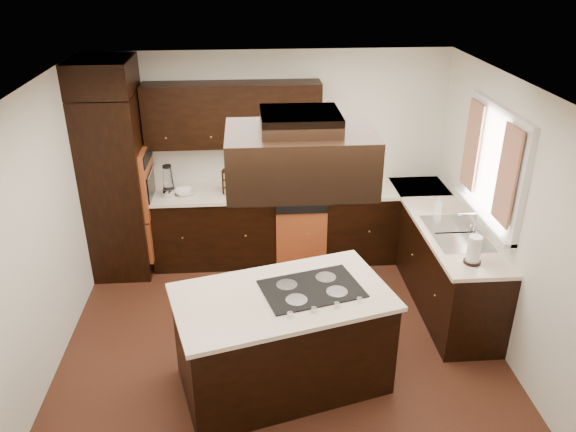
% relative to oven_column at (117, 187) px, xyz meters
% --- Properties ---
extents(floor, '(4.20, 4.20, 0.02)m').
position_rel_oven_column_xyz_m(floor, '(1.78, -1.71, -1.07)').
color(floor, brown).
rests_on(floor, ground).
extents(ceiling, '(4.20, 4.20, 0.02)m').
position_rel_oven_column_xyz_m(ceiling, '(1.78, -1.71, 1.45)').
color(ceiling, white).
rests_on(ceiling, ground).
extents(wall_back, '(4.20, 0.02, 2.50)m').
position_rel_oven_column_xyz_m(wall_back, '(1.78, 0.40, 0.19)').
color(wall_back, white).
rests_on(wall_back, ground).
extents(wall_front, '(4.20, 0.02, 2.50)m').
position_rel_oven_column_xyz_m(wall_front, '(1.78, -3.81, 0.19)').
color(wall_front, white).
rests_on(wall_front, ground).
extents(wall_left, '(0.02, 4.20, 2.50)m').
position_rel_oven_column_xyz_m(wall_left, '(-0.33, -1.71, 0.19)').
color(wall_left, white).
rests_on(wall_left, ground).
extents(wall_right, '(0.02, 4.20, 2.50)m').
position_rel_oven_column_xyz_m(wall_right, '(3.88, -1.71, 0.19)').
color(wall_right, white).
rests_on(wall_right, ground).
extents(oven_column, '(0.65, 0.75, 2.12)m').
position_rel_oven_column_xyz_m(oven_column, '(0.00, 0.00, 0.00)').
color(oven_column, black).
rests_on(oven_column, floor).
extents(wall_oven_face, '(0.05, 0.62, 0.78)m').
position_rel_oven_column_xyz_m(wall_oven_face, '(0.35, 0.00, 0.06)').
color(wall_oven_face, '#B55327').
rests_on(wall_oven_face, oven_column).
extents(base_cabinets_back, '(2.93, 0.60, 0.88)m').
position_rel_oven_column_xyz_m(base_cabinets_back, '(1.81, 0.09, -0.62)').
color(base_cabinets_back, black).
rests_on(base_cabinets_back, floor).
extents(base_cabinets_right, '(0.60, 2.40, 0.88)m').
position_rel_oven_column_xyz_m(base_cabinets_right, '(3.58, -0.80, -0.62)').
color(base_cabinets_right, black).
rests_on(base_cabinets_right, floor).
extents(countertop_back, '(2.93, 0.63, 0.04)m').
position_rel_oven_column_xyz_m(countertop_back, '(1.81, 0.08, -0.16)').
color(countertop_back, '#FFEACF').
rests_on(countertop_back, base_cabinets_back).
extents(countertop_right, '(0.63, 2.40, 0.04)m').
position_rel_oven_column_xyz_m(countertop_right, '(3.56, -0.80, -0.16)').
color(countertop_right, '#FFEACF').
rests_on(countertop_right, base_cabinets_right).
extents(upper_cabinets, '(2.00, 0.34, 0.72)m').
position_rel_oven_column_xyz_m(upper_cabinets, '(1.34, 0.23, 0.75)').
color(upper_cabinets, black).
rests_on(upper_cabinets, wall_back).
extents(dishwasher_front, '(0.60, 0.05, 0.72)m').
position_rel_oven_column_xyz_m(dishwasher_front, '(2.10, -0.20, -0.66)').
color(dishwasher_front, '#B55327').
rests_on(dishwasher_front, floor).
extents(window_frame, '(0.06, 1.32, 1.12)m').
position_rel_oven_column_xyz_m(window_frame, '(3.85, -1.16, 0.59)').
color(window_frame, white).
rests_on(window_frame, wall_right).
extents(window_pane, '(0.00, 1.20, 1.00)m').
position_rel_oven_column_xyz_m(window_pane, '(3.87, -1.16, 0.59)').
color(window_pane, white).
rests_on(window_pane, wall_right).
extents(curtain_left, '(0.02, 0.34, 0.90)m').
position_rel_oven_column_xyz_m(curtain_left, '(3.79, -1.57, 0.64)').
color(curtain_left, beige).
rests_on(curtain_left, wall_right).
extents(curtain_right, '(0.02, 0.34, 0.90)m').
position_rel_oven_column_xyz_m(curtain_right, '(3.79, -0.74, 0.64)').
color(curtain_right, beige).
rests_on(curtain_right, wall_right).
extents(sink_rim, '(0.52, 0.84, 0.01)m').
position_rel_oven_column_xyz_m(sink_rim, '(3.58, -1.16, -0.14)').
color(sink_rim, silver).
rests_on(sink_rim, countertop_right).
extents(island, '(1.91, 1.36, 0.88)m').
position_rel_oven_column_xyz_m(island, '(1.75, -2.14, -0.62)').
color(island, black).
rests_on(island, floor).
extents(island_top, '(1.99, 1.44, 0.04)m').
position_rel_oven_column_xyz_m(island_top, '(1.75, -2.14, -0.16)').
color(island_top, '#FFEACF').
rests_on(island_top, island).
extents(cooktop, '(0.93, 0.74, 0.01)m').
position_rel_oven_column_xyz_m(cooktop, '(2.00, -2.07, -0.13)').
color(cooktop, black).
rests_on(cooktop, island_top).
extents(range_hood, '(1.05, 0.72, 0.42)m').
position_rel_oven_column_xyz_m(range_hood, '(1.88, -2.25, 1.10)').
color(range_hood, black).
rests_on(range_hood, ceiling).
extents(hood_duct, '(0.55, 0.50, 0.13)m').
position_rel_oven_column_xyz_m(hood_duct, '(1.88, -2.25, 1.38)').
color(hood_duct, black).
rests_on(hood_duct, ceiling).
extents(blender_base, '(0.15, 0.15, 0.10)m').
position_rel_oven_column_xyz_m(blender_base, '(0.58, -0.00, -0.09)').
color(blender_base, silver).
rests_on(blender_base, countertop_back).
extents(blender_pitcher, '(0.13, 0.13, 0.26)m').
position_rel_oven_column_xyz_m(blender_pitcher, '(0.58, -0.00, 0.09)').
color(blender_pitcher, silver).
rests_on(blender_pitcher, blender_base).
extents(spice_rack, '(0.36, 0.16, 0.29)m').
position_rel_oven_column_xyz_m(spice_rack, '(1.37, 0.02, 0.01)').
color(spice_rack, black).
rests_on(spice_rack, countertop_back).
extents(mixing_bowl, '(0.28, 0.28, 0.06)m').
position_rel_oven_column_xyz_m(mixing_bowl, '(0.76, 0.04, -0.11)').
color(mixing_bowl, white).
rests_on(mixing_bowl, countertop_back).
extents(soap_bottle, '(0.10, 0.10, 0.17)m').
position_rel_oven_column_xyz_m(soap_bottle, '(3.55, -0.64, -0.05)').
color(soap_bottle, white).
rests_on(soap_bottle, countertop_right).
extents(paper_towel, '(0.16, 0.16, 0.27)m').
position_rel_oven_column_xyz_m(paper_towel, '(3.52, -1.74, -0.00)').
color(paper_towel, white).
rests_on(paper_towel, countertop_right).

